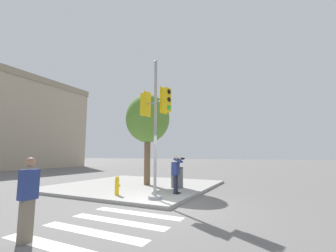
{
  "coord_description": "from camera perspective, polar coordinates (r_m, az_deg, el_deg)",
  "views": [
    {
      "loc": [
        -7.16,
        -3.74,
        1.78
      ],
      "look_at": [
        0.89,
        0.21,
        2.92
      ],
      "focal_mm": 24.0,
      "sensor_mm": 36.0,
      "label": 1
    }
  ],
  "objects": [
    {
      "name": "ground_plane",
      "position": [
        8.28,
        -1.47,
        -19.67
      ],
      "size": [
        160.0,
        160.0,
        0.0
      ],
      "primitive_type": "plane",
      "color": "slate"
    },
    {
      "name": "sidewalk_corner",
      "position": [
        13.0,
        -8.22,
        -14.75
      ],
      "size": [
        8.0,
        8.0,
        0.13
      ],
      "color": "#9E9B96",
      "rests_on": "ground_plane"
    },
    {
      "name": "traffic_signal_pole",
      "position": [
        8.73,
        -3.27,
        1.76
      ],
      "size": [
        0.55,
        1.38,
        5.42
      ],
      "color": "#939399",
      "rests_on": "sidewalk_corner"
    },
    {
      "name": "person_photographer",
      "position": [
        9.82,
        2.03,
        -11.25
      ],
      "size": [
        0.5,
        0.53,
        1.6
      ],
      "color": "black",
      "rests_on": "sidewalk_corner"
    },
    {
      "name": "pedestrian_distant",
      "position": [
        5.64,
        -32.04,
        -15.0
      ],
      "size": [
        0.34,
        0.2,
        1.72
      ],
      "color": "#6B6051",
      "rests_on": "ground_plane"
    },
    {
      "name": "street_tree",
      "position": [
        12.78,
        -5.18,
        1.74
      ],
      "size": [
        2.47,
        2.47,
        5.04
      ],
      "color": "brown",
      "rests_on": "sidewalk_corner"
    },
    {
      "name": "fire_hydrant",
      "position": [
        9.79,
        -12.81,
        -14.54
      ],
      "size": [
        0.17,
        0.23,
        0.76
      ],
      "color": "yellow",
      "rests_on": "sidewalk_corner"
    },
    {
      "name": "trash_bin",
      "position": [
        11.57,
        2.33,
        -12.91
      ],
      "size": [
        0.63,
        0.63,
        1.01
      ],
      "color": "#5B5B60",
      "rests_on": "sidewalk_corner"
    },
    {
      "name": "building_right",
      "position": [
        35.96,
        -32.94,
        0.39
      ],
      "size": [
        14.5,
        8.44,
        11.63
      ],
      "color": "tan",
      "rests_on": "ground_plane"
    }
  ]
}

